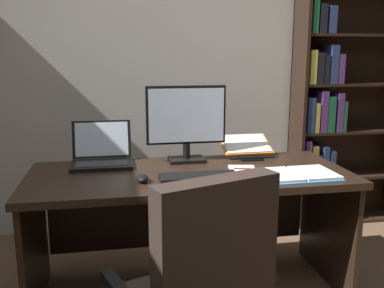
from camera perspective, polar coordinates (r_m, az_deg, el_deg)
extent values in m
cube|color=#B2ADA3|center=(3.47, -1.11, 10.16)|extent=(5.03, 0.12, 2.58)
cube|color=black|center=(2.45, -0.31, -4.16)|extent=(1.80, 0.76, 0.04)
cube|color=black|center=(2.58, -20.13, -12.75)|extent=(0.03, 0.70, 0.70)
cube|color=black|center=(2.84, 17.48, -10.26)|extent=(0.03, 0.70, 0.70)
cube|color=black|center=(2.88, -1.53, -8.62)|extent=(1.68, 0.03, 0.49)
cube|color=black|center=(3.54, 13.83, 4.54)|extent=(0.02, 0.28, 1.92)
cube|color=black|center=(3.86, 19.27, 4.81)|extent=(0.94, 0.01, 1.92)
cube|color=black|center=(3.97, 19.27, -9.15)|extent=(0.89, 0.26, 0.02)
cube|color=gray|center=(3.71, 14.27, -7.57)|extent=(0.05, 0.18, 0.32)
cube|color=gold|center=(3.73, 15.11, -7.51)|extent=(0.06, 0.19, 0.31)
cube|color=navy|center=(3.77, 16.00, -7.95)|extent=(0.05, 0.17, 0.24)
cube|color=gray|center=(3.82, 16.82, -7.96)|extent=(0.06, 0.21, 0.22)
cube|color=#195633|center=(3.82, 17.96, -7.41)|extent=(0.05, 0.17, 0.29)
cube|color=navy|center=(3.86, 18.69, -7.49)|extent=(0.05, 0.19, 0.26)
cube|color=black|center=(3.86, 19.66, -3.87)|extent=(0.89, 0.26, 0.02)
cube|color=#512D66|center=(3.59, 14.63, -1.93)|extent=(0.05, 0.16, 0.31)
cube|color=olive|center=(3.64, 15.39, -2.15)|extent=(0.05, 0.20, 0.27)
cube|color=black|center=(3.67, 15.95, -2.63)|extent=(0.03, 0.21, 0.20)
cube|color=navy|center=(3.67, 16.79, -2.21)|extent=(0.05, 0.17, 0.26)
cube|color=navy|center=(3.72, 17.43, -2.35)|extent=(0.04, 0.21, 0.22)
cube|color=black|center=(3.78, 20.06, 1.69)|extent=(0.89, 0.26, 0.02)
cube|color=navy|center=(3.55, 14.89, 3.82)|extent=(0.06, 0.20, 0.27)
cube|color=gold|center=(3.57, 15.65, 3.48)|extent=(0.03, 0.20, 0.23)
cube|color=#512D66|center=(3.58, 16.59, 4.19)|extent=(0.05, 0.17, 0.32)
cube|color=#195633|center=(3.60, 17.50, 3.84)|extent=(0.06, 0.16, 0.28)
cube|color=#512D66|center=(3.63, 18.56, 4.04)|extent=(0.05, 0.15, 0.31)
cube|color=#195633|center=(3.67, 18.99, 3.57)|extent=(0.03, 0.18, 0.24)
cube|color=black|center=(3.73, 20.47, 7.43)|extent=(0.89, 0.26, 0.02)
cube|color=gold|center=(3.49, 15.31, 9.79)|extent=(0.05, 0.16, 0.26)
cube|color=black|center=(3.54, 16.05, 9.63)|extent=(0.05, 0.20, 0.24)
cube|color=black|center=(3.56, 16.85, 9.47)|extent=(0.04, 0.18, 0.22)
cube|color=navy|center=(3.57, 17.84, 9.99)|extent=(0.06, 0.16, 0.29)
cube|color=#512D66|center=(3.60, 18.69, 9.40)|extent=(0.05, 0.15, 0.23)
cube|color=black|center=(3.73, 20.91, 13.25)|extent=(0.89, 0.26, 0.02)
cube|color=#195633|center=(3.53, 15.38, 15.89)|extent=(0.04, 0.22, 0.24)
cube|color=black|center=(3.53, 16.52, 15.57)|extent=(0.05, 0.16, 0.21)
cube|color=navy|center=(3.56, 17.65, 15.36)|extent=(0.06, 0.16, 0.20)
cube|color=#2D231E|center=(1.58, 3.23, -14.24)|extent=(0.48, 0.25, 0.55)
cube|color=black|center=(1.96, 6.96, -15.00)|extent=(0.18, 0.38, 0.04)
cube|color=black|center=(2.68, -0.74, -2.07)|extent=(0.22, 0.16, 0.02)
cylinder|color=black|center=(2.67, -0.74, -0.92)|extent=(0.04, 0.04, 0.09)
cube|color=black|center=(2.63, -0.79, 3.86)|extent=(0.49, 0.02, 0.36)
cube|color=silver|center=(2.61, -0.71, 3.80)|extent=(0.46, 0.00, 0.33)
cube|color=black|center=(2.61, -11.82, -2.70)|extent=(0.36, 0.24, 0.02)
cube|color=#2D2D30|center=(2.59, -11.84, -2.53)|extent=(0.30, 0.13, 0.00)
cube|color=black|center=(2.73, -11.85, 0.64)|extent=(0.36, 0.07, 0.23)
cube|color=silver|center=(2.73, -11.86, 0.64)|extent=(0.32, 0.05, 0.20)
cube|color=black|center=(2.30, 0.90, -4.37)|extent=(0.42, 0.15, 0.02)
ellipsoid|color=black|center=(2.26, -6.60, -4.53)|extent=(0.06, 0.10, 0.04)
cube|color=black|center=(2.76, 7.75, -1.87)|extent=(0.14, 0.12, 0.01)
cube|color=black|center=(2.71, 8.04, -1.84)|extent=(0.29, 0.01, 0.01)
cube|color=orange|center=(2.84, 7.09, -0.06)|extent=(0.32, 0.22, 0.09)
cube|color=white|center=(2.84, 7.12, 0.11)|extent=(0.29, 0.20, 0.08)
cube|color=#2D84C6|center=(2.37, 11.21, -4.32)|extent=(0.22, 0.29, 0.01)
cube|color=#2D84C6|center=(2.46, 15.87, -3.95)|extent=(0.22, 0.29, 0.01)
cube|color=white|center=(2.37, 11.22, -4.04)|extent=(0.21, 0.27, 0.02)
cube|color=white|center=(2.46, 15.89, -3.68)|extent=(0.21, 0.27, 0.02)
cylinder|color=#B7B7BC|center=(2.41, 13.60, -3.95)|extent=(0.03, 0.25, 0.02)
cube|color=white|center=(2.47, 6.73, -3.48)|extent=(0.19, 0.23, 0.01)
cylinder|color=maroon|center=(2.47, 7.17, -3.26)|extent=(0.14, 0.05, 0.01)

